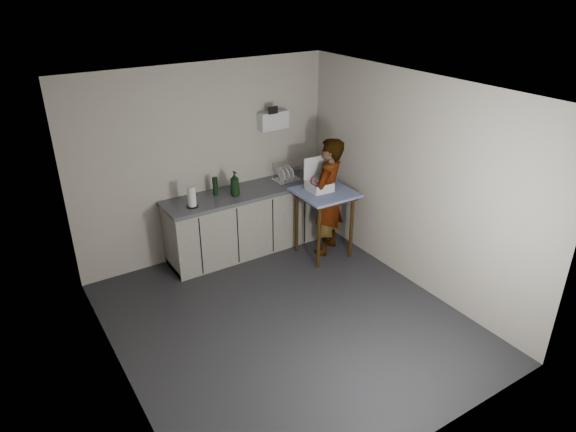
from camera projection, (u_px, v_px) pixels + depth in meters
ground at (287, 321)px, 5.83m from camera, size 4.00×4.00×0.00m
wall_back at (206, 163)px, 6.78m from camera, size 3.60×0.02×2.60m
wall_right at (413, 183)px, 6.14m from camera, size 0.02×4.00×2.60m
wall_left at (111, 267)px, 4.40m from camera, size 0.02×4.00×2.60m
ceiling at (286, 92)px, 4.71m from camera, size 3.60×4.00×0.01m
kitchen_counter at (246, 223)px, 7.13m from camera, size 2.24×0.62×0.91m
wall_shelf at (273, 120)px, 7.02m from camera, size 0.42×0.18×0.37m
side_table at (325, 200)px, 6.88m from camera, size 0.75×0.75×0.94m
standing_man at (328, 197)px, 6.96m from camera, size 0.72×0.65×1.65m
soap_bottle at (235, 184)px, 6.71m from camera, size 0.13×0.13×0.34m
soda_can at (236, 187)px, 6.88m from camera, size 0.06×0.06×0.12m
dark_bottle at (215, 186)px, 6.75m from camera, size 0.07×0.07×0.25m
paper_towel at (192, 197)px, 6.41m from camera, size 0.15×0.15×0.27m
dish_rack at (286, 177)px, 7.24m from camera, size 0.36×0.27×0.25m
bakery_box at (319, 183)px, 6.84m from camera, size 0.31×0.32×0.42m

